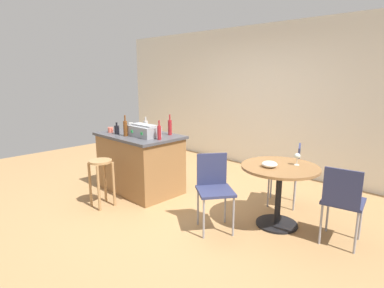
% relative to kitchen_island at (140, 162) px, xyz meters
% --- Properties ---
extents(ground_plane, '(8.80, 8.80, 0.00)m').
position_rel_kitchen_island_xyz_m(ground_plane, '(0.70, 0.06, -0.45)').
color(ground_plane, '#A37A4C').
extents(back_wall, '(8.00, 0.10, 2.70)m').
position_rel_kitchen_island_xyz_m(back_wall, '(0.70, 2.46, 0.90)').
color(back_wall, silver).
rests_on(back_wall, ground_plane).
extents(kitchen_island, '(1.31, 0.85, 0.90)m').
position_rel_kitchen_island_xyz_m(kitchen_island, '(0.00, 0.00, 0.00)').
color(kitchen_island, olive).
rests_on(kitchen_island, ground_plane).
extents(wooden_stool, '(0.31, 0.31, 0.66)m').
position_rel_kitchen_island_xyz_m(wooden_stool, '(0.12, -0.74, 0.01)').
color(wooden_stool, '#A37A4C').
rests_on(wooden_stool, ground_plane).
extents(dining_table, '(0.91, 0.91, 0.75)m').
position_rel_kitchen_island_xyz_m(dining_table, '(2.15, 0.44, 0.12)').
color(dining_table, black).
rests_on(dining_table, ground_plane).
extents(folding_chair_near, '(0.46, 0.46, 0.88)m').
position_rel_kitchen_island_xyz_m(folding_chair_near, '(2.85, 0.49, 0.07)').
color(folding_chair_near, navy).
rests_on(folding_chair_near, ground_plane).
extents(folding_chair_far, '(0.53, 0.53, 0.86)m').
position_rel_kitchen_island_xyz_m(folding_chair_far, '(1.94, 1.09, 0.06)').
color(folding_chair_far, navy).
rests_on(folding_chair_far, ground_plane).
extents(folding_chair_left, '(0.56, 0.56, 0.88)m').
position_rel_kitchen_island_xyz_m(folding_chair_left, '(1.64, -0.15, 0.08)').
color(folding_chair_left, navy).
rests_on(folding_chair_left, ground_plane).
extents(toolbox, '(0.47, 0.28, 0.18)m').
position_rel_kitchen_island_xyz_m(toolbox, '(0.21, -0.06, 0.53)').
color(toolbox, gray).
rests_on(toolbox, kitchen_island).
extents(bottle_0, '(0.06, 0.06, 0.31)m').
position_rel_kitchen_island_xyz_m(bottle_0, '(0.38, 0.30, 0.57)').
color(bottle_0, maroon).
rests_on(bottle_0, kitchen_island).
extents(bottle_1, '(0.07, 0.07, 0.23)m').
position_rel_kitchen_island_xyz_m(bottle_1, '(-0.15, 0.25, 0.54)').
color(bottle_1, '#B7B2AD').
rests_on(bottle_1, kitchen_island).
extents(bottle_2, '(0.06, 0.06, 0.27)m').
position_rel_kitchen_island_xyz_m(bottle_2, '(0.54, -0.04, 0.55)').
color(bottle_2, maroon).
rests_on(bottle_2, kitchen_island).
extents(bottle_3, '(0.06, 0.06, 0.31)m').
position_rel_kitchen_island_xyz_m(bottle_3, '(-0.03, -0.22, 0.57)').
color(bottle_3, '#603314').
rests_on(bottle_3, kitchen_island).
extents(bottle_4, '(0.07, 0.07, 0.18)m').
position_rel_kitchen_island_xyz_m(bottle_4, '(-0.26, -0.22, 0.52)').
color(bottle_4, black).
rests_on(bottle_4, kitchen_island).
extents(cup_0, '(0.12, 0.08, 0.08)m').
position_rel_kitchen_island_xyz_m(cup_0, '(-0.45, -0.22, 0.49)').
color(cup_0, '#DB6651').
rests_on(cup_0, kitchen_island).
extents(cup_1, '(0.11, 0.07, 0.10)m').
position_rel_kitchen_island_xyz_m(cup_1, '(-0.49, 0.20, 0.50)').
color(cup_1, white).
rests_on(cup_1, kitchen_island).
extents(wine_glass, '(0.07, 0.07, 0.14)m').
position_rel_kitchen_island_xyz_m(wine_glass, '(2.27, 0.61, 0.40)').
color(wine_glass, silver).
rests_on(wine_glass, dining_table).
extents(serving_bowl, '(0.18, 0.18, 0.07)m').
position_rel_kitchen_island_xyz_m(serving_bowl, '(2.08, 0.31, 0.33)').
color(serving_bowl, white).
rests_on(serving_bowl, dining_table).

